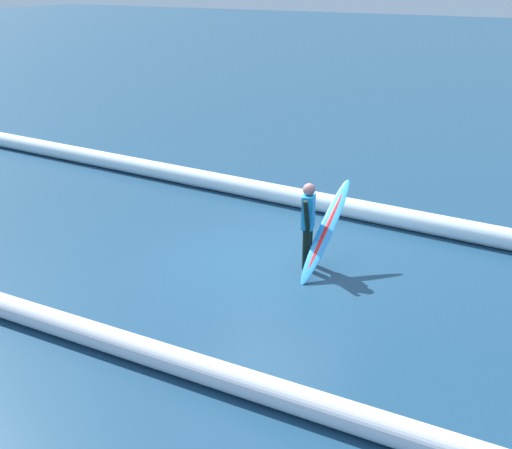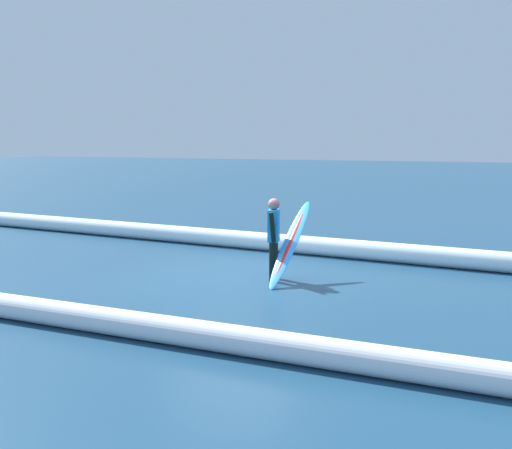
% 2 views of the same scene
% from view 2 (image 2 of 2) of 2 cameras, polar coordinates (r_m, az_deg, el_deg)
% --- Properties ---
extents(ground_plane, '(143.01, 143.01, 0.00)m').
position_cam_2_polar(ground_plane, '(12.39, -1.74, -4.79)').
color(ground_plane, navy).
extents(surfer, '(0.29, 0.58, 1.57)m').
position_cam_2_polar(surfer, '(12.03, 1.60, -0.90)').
color(surfer, black).
rests_on(surfer, ground_plane).
extents(surfboard, '(0.36, 1.79, 1.46)m').
position_cam_2_polar(surfboard, '(12.03, 3.11, -1.68)').
color(surfboard, '#268CE5').
rests_on(surfboard, ground_plane).
extents(wave_crest_foreground, '(22.96, 2.18, 0.43)m').
position_cam_2_polar(wave_crest_foreground, '(15.99, -3.17, -1.20)').
color(wave_crest_foreground, white).
rests_on(wave_crest_foreground, ground_plane).
extents(wave_crest_midground, '(23.74, 0.64, 0.37)m').
position_cam_2_polar(wave_crest_midground, '(10.32, -21.65, -6.79)').
color(wave_crest_midground, white).
rests_on(wave_crest_midground, ground_plane).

